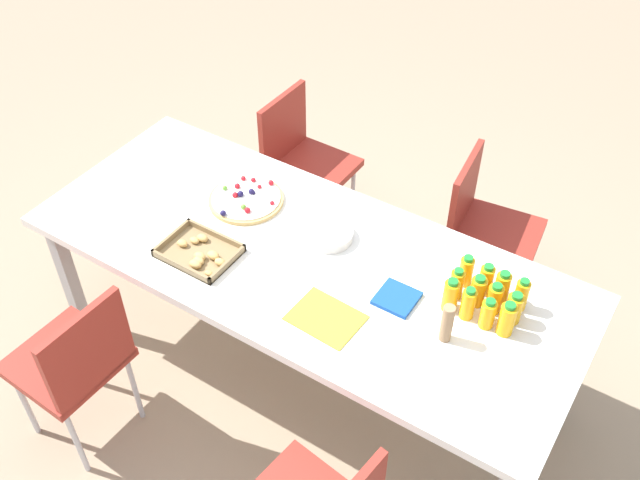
{
  "coord_description": "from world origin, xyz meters",
  "views": [
    {
      "loc": [
        -1.2,
        1.74,
        2.79
      ],
      "look_at": [
        -0.02,
        -0.09,
        0.75
      ],
      "focal_mm": 40.66,
      "sensor_mm": 36.0,
      "label": 1
    }
  ],
  "objects_px": {
    "fruit_pizza": "(246,199)",
    "plate_stack": "(329,234)",
    "chair_far_right": "(76,360)",
    "juice_bottle_2": "(486,280)",
    "juice_bottle_7": "(457,284)",
    "chair_near_right": "(302,156)",
    "party_table": "(304,265)",
    "cardboard_tube": "(447,323)",
    "juice_bottle_3": "(466,271)",
    "juice_bottle_6": "(478,291)",
    "juice_bottle_8": "(507,319)",
    "chair_near_left": "(484,223)",
    "juice_bottle_5": "(494,299)",
    "juice_bottle_0": "(521,295)",
    "juice_bottle_9": "(488,314)",
    "juice_bottle_10": "(468,304)",
    "juice_bottle_4": "(514,308)",
    "paper_folder": "(326,318)",
    "snack_tray": "(200,253)",
    "napkin_stack": "(397,298)",
    "juice_bottle_11": "(451,295)",
    "juice_bottle_1": "(502,287)"
  },
  "relations": [
    {
      "from": "juice_bottle_11",
      "to": "paper_folder",
      "type": "bearing_deg",
      "value": 38.94
    },
    {
      "from": "juice_bottle_3",
      "to": "fruit_pizza",
      "type": "height_order",
      "value": "juice_bottle_3"
    },
    {
      "from": "fruit_pizza",
      "to": "plate_stack",
      "type": "distance_m",
      "value": 0.43
    },
    {
      "from": "juice_bottle_7",
      "to": "paper_folder",
      "type": "xyz_separation_m",
      "value": [
        0.36,
        0.36,
        -0.06
      ]
    },
    {
      "from": "juice_bottle_2",
      "to": "juice_bottle_7",
      "type": "distance_m",
      "value": 0.12
    },
    {
      "from": "party_table",
      "to": "chair_near_left",
      "type": "distance_m",
      "value": 0.98
    },
    {
      "from": "juice_bottle_5",
      "to": "plate_stack",
      "type": "bearing_deg",
      "value": -0.61
    },
    {
      "from": "juice_bottle_3",
      "to": "juice_bottle_6",
      "type": "xyz_separation_m",
      "value": [
        -0.08,
        0.07,
        -0.0
      ]
    },
    {
      "from": "chair_far_right",
      "to": "juice_bottle_0",
      "type": "xyz_separation_m",
      "value": [
        -1.4,
        -0.99,
        0.3
      ]
    },
    {
      "from": "juice_bottle_8",
      "to": "paper_folder",
      "type": "xyz_separation_m",
      "value": [
        0.58,
        0.3,
        -0.07
      ]
    },
    {
      "from": "fruit_pizza",
      "to": "plate_stack",
      "type": "bearing_deg",
      "value": 179.4
    },
    {
      "from": "juice_bottle_5",
      "to": "juice_bottle_7",
      "type": "relative_size",
      "value": 0.97
    },
    {
      "from": "juice_bottle_10",
      "to": "juice_bottle_8",
      "type": "bearing_deg",
      "value": -178.11
    },
    {
      "from": "chair_far_right",
      "to": "juice_bottle_3",
      "type": "bearing_deg",
      "value": -47.49
    },
    {
      "from": "juice_bottle_5",
      "to": "snack_tray",
      "type": "bearing_deg",
      "value": 17.97
    },
    {
      "from": "plate_stack",
      "to": "napkin_stack",
      "type": "distance_m",
      "value": 0.43
    },
    {
      "from": "chair_near_left",
      "to": "party_table",
      "type": "bearing_deg",
      "value": -35.67
    },
    {
      "from": "juice_bottle_9",
      "to": "juice_bottle_4",
      "type": "bearing_deg",
      "value": -133.35
    },
    {
      "from": "juice_bottle_9",
      "to": "snack_tray",
      "type": "xyz_separation_m",
      "value": [
        1.13,
        0.28,
        -0.05
      ]
    },
    {
      "from": "chair_far_right",
      "to": "juice_bottle_5",
      "type": "height_order",
      "value": "juice_bottle_5"
    },
    {
      "from": "party_table",
      "to": "juice_bottle_2",
      "type": "xyz_separation_m",
      "value": [
        -0.7,
        -0.21,
        0.12
      ]
    },
    {
      "from": "juice_bottle_3",
      "to": "juice_bottle_5",
      "type": "distance_m",
      "value": 0.17
    },
    {
      "from": "juice_bottle_3",
      "to": "juice_bottle_4",
      "type": "distance_m",
      "value": 0.24
    },
    {
      "from": "party_table",
      "to": "cardboard_tube",
      "type": "relative_size",
      "value": 13.86
    },
    {
      "from": "juice_bottle_9",
      "to": "fruit_pizza",
      "type": "xyz_separation_m",
      "value": [
        1.17,
        -0.09,
        -0.05
      ]
    },
    {
      "from": "juice_bottle_9",
      "to": "cardboard_tube",
      "type": "relative_size",
      "value": 0.8
    },
    {
      "from": "party_table",
      "to": "chair_near_left",
      "type": "xyz_separation_m",
      "value": [
        -0.46,
        -0.84,
        -0.18
      ]
    },
    {
      "from": "juice_bottle_4",
      "to": "paper_folder",
      "type": "relative_size",
      "value": 0.53
    },
    {
      "from": "chair_far_right",
      "to": "fruit_pizza",
      "type": "bearing_deg",
      "value": -7.36
    },
    {
      "from": "juice_bottle_2",
      "to": "napkin_stack",
      "type": "bearing_deg",
      "value": 39.99
    },
    {
      "from": "juice_bottle_0",
      "to": "juice_bottle_9",
      "type": "relative_size",
      "value": 1.09
    },
    {
      "from": "chair_near_left",
      "to": "juice_bottle_8",
      "type": "distance_m",
      "value": 0.92
    },
    {
      "from": "juice_bottle_2",
      "to": "juice_bottle_7",
      "type": "height_order",
      "value": "juice_bottle_7"
    },
    {
      "from": "juice_bottle_2",
      "to": "cardboard_tube",
      "type": "xyz_separation_m",
      "value": [
        0.03,
        0.29,
        0.02
      ]
    },
    {
      "from": "chair_near_right",
      "to": "juice_bottle_7",
      "type": "bearing_deg",
      "value": 60.5
    },
    {
      "from": "chair_far_right",
      "to": "juice_bottle_3",
      "type": "height_order",
      "value": "juice_bottle_3"
    },
    {
      "from": "juice_bottle_2",
      "to": "cardboard_tube",
      "type": "height_order",
      "value": "cardboard_tube"
    },
    {
      "from": "juice_bottle_6",
      "to": "snack_tray",
      "type": "height_order",
      "value": "juice_bottle_6"
    },
    {
      "from": "juice_bottle_5",
      "to": "snack_tray",
      "type": "relative_size",
      "value": 0.45
    },
    {
      "from": "juice_bottle_5",
      "to": "juice_bottle_7",
      "type": "distance_m",
      "value": 0.15
    },
    {
      "from": "juice_bottle_6",
      "to": "napkin_stack",
      "type": "bearing_deg",
      "value": 29.66
    },
    {
      "from": "chair_near_left",
      "to": "fruit_pizza",
      "type": "xyz_separation_m",
      "value": [
        0.87,
        0.69,
        0.25
      ]
    },
    {
      "from": "juice_bottle_7",
      "to": "juice_bottle_8",
      "type": "bearing_deg",
      "value": 163.85
    },
    {
      "from": "snack_tray",
      "to": "napkin_stack",
      "type": "xyz_separation_m",
      "value": [
        -0.79,
        -0.22,
        -0.0
      ]
    },
    {
      "from": "juice_bottle_3",
      "to": "juice_bottle_10",
      "type": "bearing_deg",
      "value": 116.6
    },
    {
      "from": "juice_bottle_8",
      "to": "juice_bottle_11",
      "type": "distance_m",
      "value": 0.22
    },
    {
      "from": "cardboard_tube",
      "to": "juice_bottle_10",
      "type": "bearing_deg",
      "value": -98.38
    },
    {
      "from": "juice_bottle_1",
      "to": "paper_folder",
      "type": "xyz_separation_m",
      "value": [
        0.51,
        0.44,
        -0.07
      ]
    },
    {
      "from": "juice_bottle_8",
      "to": "juice_bottle_7",
      "type": "bearing_deg",
      "value": -16.15
    },
    {
      "from": "juice_bottle_6",
      "to": "napkin_stack",
      "type": "relative_size",
      "value": 0.92
    }
  ]
}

